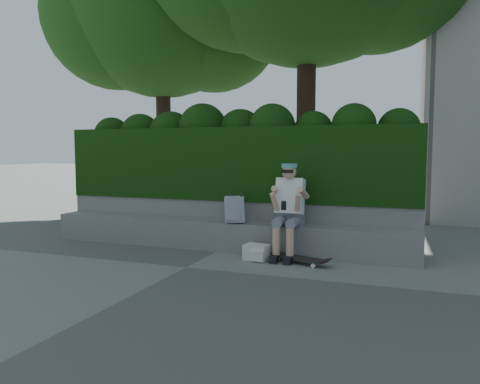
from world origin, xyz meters
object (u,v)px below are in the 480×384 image
at_px(person, 289,207).
at_px(skateboard, 298,258).
at_px(backpack_plaid, 234,210).
at_px(backpack_ground, 257,252).

xyz_separation_m(person, skateboard, (0.22, -0.31, -0.68)).
relative_size(person, backpack_plaid, 3.32).
xyz_separation_m(skateboard, backpack_plaid, (-1.11, 0.40, 0.58)).
bearing_deg(person, skateboard, -54.89).
relative_size(backpack_plaid, backpack_ground, 1.19).
distance_m(person, backpack_plaid, 0.90).
bearing_deg(skateboard, person, 144.97).
relative_size(skateboard, backpack_ground, 2.50).
xyz_separation_m(person, backpack_ground, (-0.38, -0.33, -0.64)).
relative_size(person, backpack_ground, 3.95).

